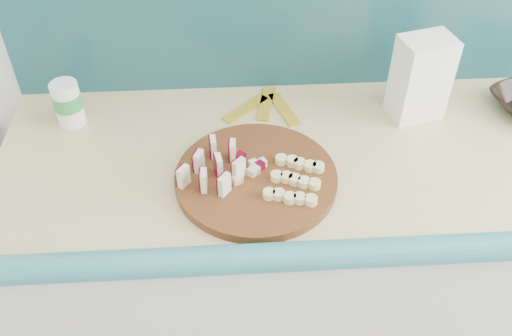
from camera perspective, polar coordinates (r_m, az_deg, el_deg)
name	(u,v)px	position (r m, az deg, el deg)	size (l,w,h in m)	color
kitchen_counter	(427,265)	(1.75, 16.71, -9.23)	(2.20, 0.63, 0.91)	silver
cutting_board	(256,178)	(1.25, 0.00, -1.04)	(0.36, 0.36, 0.02)	#4B2710
apple_wedges	(214,166)	(1.23, -4.25, 0.16)	(0.14, 0.16, 0.05)	beige
apple_chunks	(246,170)	(1.24, -0.97, -0.21)	(0.05, 0.06, 0.02)	beige
banana_slices	(295,180)	(1.23, 3.94, -1.16)	(0.14, 0.16, 0.02)	#F3EA95
flour_bag	(421,78)	(1.44, 16.14, 8.65)	(0.12, 0.09, 0.21)	white
canister	(68,103)	(1.46, -18.30, 6.21)	(0.07, 0.07, 0.11)	white
banana_peel	(265,107)	(1.46, 0.92, 6.10)	(0.20, 0.17, 0.01)	gold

